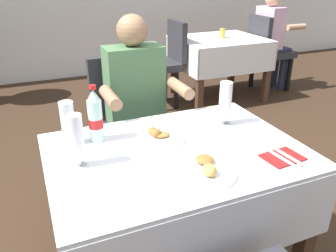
{
  "coord_description": "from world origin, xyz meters",
  "views": [
    {
      "loc": [
        -0.72,
        -1.26,
        1.5
      ],
      "look_at": [
        -0.14,
        0.1,
        0.82
      ],
      "focal_mm": 36.66,
      "sensor_mm": 36.0,
      "label": 1
    }
  ],
  "objects_px": {
    "plate_near_camera": "(206,170)",
    "background_patron": "(272,36)",
    "main_dining_table": "(176,181)",
    "plate_far_diner": "(160,136)",
    "beer_glass_middle": "(68,123)",
    "background_chair_right": "(267,49)",
    "background_dining_table": "(219,53)",
    "napkin_cutlery_set": "(283,157)",
    "chair_far_diner_seat": "(127,121)",
    "beer_glass_left": "(77,141)",
    "cola_bottle_primary": "(95,117)",
    "background_chair_left": "(164,59)",
    "seated_diner_far": "(138,104)",
    "beer_glass_right": "(225,103)",
    "background_table_tumbler": "(222,33)"
  },
  "relations": [
    {
      "from": "plate_near_camera",
      "to": "background_patron",
      "type": "relative_size",
      "value": 0.2
    },
    {
      "from": "main_dining_table",
      "to": "background_patron",
      "type": "distance_m",
      "value": 3.34
    },
    {
      "from": "plate_far_diner",
      "to": "beer_glass_middle",
      "type": "distance_m",
      "value": 0.44
    },
    {
      "from": "plate_far_diner",
      "to": "background_chair_right",
      "type": "bearing_deg",
      "value": 42.75
    },
    {
      "from": "beer_glass_middle",
      "to": "background_chair_right",
      "type": "relative_size",
      "value": 0.22
    },
    {
      "from": "main_dining_table",
      "to": "background_dining_table",
      "type": "distance_m",
      "value": 2.83
    },
    {
      "from": "background_patron",
      "to": "napkin_cutlery_set",
      "type": "bearing_deg",
      "value": -127.66
    },
    {
      "from": "chair_far_diner_seat",
      "to": "beer_glass_left",
      "type": "relative_size",
      "value": 4.11
    },
    {
      "from": "cola_bottle_primary",
      "to": "background_chair_left",
      "type": "relative_size",
      "value": 0.29
    },
    {
      "from": "seated_diner_far",
      "to": "plate_far_diner",
      "type": "height_order",
      "value": "seated_diner_far"
    },
    {
      "from": "seated_diner_far",
      "to": "cola_bottle_primary",
      "type": "bearing_deg",
      "value": -127.99
    },
    {
      "from": "plate_far_diner",
      "to": "background_chair_left",
      "type": "xyz_separation_m",
      "value": [
        0.92,
        2.19,
        -0.2
      ]
    },
    {
      "from": "plate_near_camera",
      "to": "beer_glass_right",
      "type": "xyz_separation_m",
      "value": [
        0.32,
        0.39,
        0.11
      ]
    },
    {
      "from": "beer_glass_left",
      "to": "background_chair_right",
      "type": "relative_size",
      "value": 0.24
    },
    {
      "from": "chair_far_diner_seat",
      "to": "background_patron",
      "type": "distance_m",
      "value": 2.83
    },
    {
      "from": "seated_diner_far",
      "to": "beer_glass_middle",
      "type": "height_order",
      "value": "seated_diner_far"
    },
    {
      "from": "seated_diner_far",
      "to": "background_chair_right",
      "type": "height_order",
      "value": "seated_diner_far"
    },
    {
      "from": "plate_far_diner",
      "to": "background_table_tumbler",
      "type": "height_order",
      "value": "background_table_tumbler"
    },
    {
      "from": "cola_bottle_primary",
      "to": "napkin_cutlery_set",
      "type": "bearing_deg",
      "value": -34.44
    },
    {
      "from": "background_dining_table",
      "to": "background_patron",
      "type": "relative_size",
      "value": 0.82
    },
    {
      "from": "background_table_tumbler",
      "to": "plate_near_camera",
      "type": "bearing_deg",
      "value": -122.38
    },
    {
      "from": "background_chair_left",
      "to": "chair_far_diner_seat",
      "type": "bearing_deg",
      "value": -120.51
    },
    {
      "from": "beer_glass_right",
      "to": "cola_bottle_primary",
      "type": "distance_m",
      "value": 0.67
    },
    {
      "from": "chair_far_diner_seat",
      "to": "plate_near_camera",
      "type": "bearing_deg",
      "value": -88.26
    },
    {
      "from": "main_dining_table",
      "to": "beer_glass_middle",
      "type": "distance_m",
      "value": 0.58
    },
    {
      "from": "beer_glass_left",
      "to": "background_dining_table",
      "type": "xyz_separation_m",
      "value": [
        2.05,
        2.29,
        -0.29
      ]
    },
    {
      "from": "main_dining_table",
      "to": "beer_glass_right",
      "type": "distance_m",
      "value": 0.49
    },
    {
      "from": "plate_near_camera",
      "to": "beer_glass_middle",
      "type": "xyz_separation_m",
      "value": [
        -0.47,
        0.48,
        0.09
      ]
    },
    {
      "from": "seated_diner_far",
      "to": "napkin_cutlery_set",
      "type": "distance_m",
      "value": 1.01
    },
    {
      "from": "background_chair_left",
      "to": "plate_far_diner",
      "type": "bearing_deg",
      "value": -112.8
    },
    {
      "from": "beer_glass_right",
      "to": "cola_bottle_primary",
      "type": "bearing_deg",
      "value": 173.35
    },
    {
      "from": "beer_glass_middle",
      "to": "seated_diner_far",
      "type": "bearing_deg",
      "value": 42.53
    },
    {
      "from": "napkin_cutlery_set",
      "to": "chair_far_diner_seat",
      "type": "bearing_deg",
      "value": 110.78
    },
    {
      "from": "beer_glass_left",
      "to": "background_table_tumbler",
      "type": "height_order",
      "value": "beer_glass_left"
    },
    {
      "from": "plate_far_diner",
      "to": "beer_glass_right",
      "type": "bearing_deg",
      "value": 3.65
    },
    {
      "from": "plate_far_diner",
      "to": "beer_glass_left",
      "type": "xyz_separation_m",
      "value": [
        -0.41,
        -0.11,
        0.1
      ]
    },
    {
      "from": "beer_glass_middle",
      "to": "background_patron",
      "type": "relative_size",
      "value": 0.17
    },
    {
      "from": "plate_near_camera",
      "to": "beer_glass_left",
      "type": "height_order",
      "value": "beer_glass_left"
    },
    {
      "from": "plate_near_camera",
      "to": "background_patron",
      "type": "xyz_separation_m",
      "value": [
        2.36,
        2.55,
        -0.04
      ]
    },
    {
      "from": "plate_near_camera",
      "to": "background_patron",
      "type": "height_order",
      "value": "background_patron"
    },
    {
      "from": "background_patron",
      "to": "background_chair_left",
      "type": "bearing_deg",
      "value": 180.0
    },
    {
      "from": "background_chair_right",
      "to": "background_dining_table",
      "type": "bearing_deg",
      "value": -180.0
    },
    {
      "from": "seated_diner_far",
      "to": "beer_glass_right",
      "type": "xyz_separation_m",
      "value": [
        0.31,
        -0.54,
        0.15
      ]
    },
    {
      "from": "cola_bottle_primary",
      "to": "beer_glass_left",
      "type": "bearing_deg",
      "value": -119.94
    },
    {
      "from": "seated_diner_far",
      "to": "plate_far_diner",
      "type": "xyz_separation_m",
      "value": [
        -0.07,
        -0.56,
        0.04
      ]
    },
    {
      "from": "plate_near_camera",
      "to": "background_table_tumbler",
      "type": "bearing_deg",
      "value": 57.62
    },
    {
      "from": "plate_far_diner",
      "to": "background_patron",
      "type": "bearing_deg",
      "value": 42.17
    },
    {
      "from": "napkin_cutlery_set",
      "to": "background_patron",
      "type": "bearing_deg",
      "value": 52.34
    },
    {
      "from": "beer_glass_middle",
      "to": "beer_glass_right",
      "type": "relative_size",
      "value": 0.9
    },
    {
      "from": "plate_far_diner",
      "to": "background_dining_table",
      "type": "height_order",
      "value": "plate_far_diner"
    }
  ]
}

